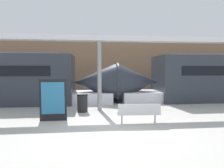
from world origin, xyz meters
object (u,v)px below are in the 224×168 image
bench_near (139,112)px  poster_board (53,100)px  support_column_near (99,76)px  trash_bin (82,103)px

bench_near → poster_board: poster_board is taller
bench_near → support_column_near: 3.52m
trash_bin → support_column_near: 1.68m
trash_bin → poster_board: (-1.15, -1.65, 0.44)m
bench_near → trash_bin: 3.46m
bench_near → trash_bin: size_ratio=1.86×
poster_board → support_column_near: 3.02m
bench_near → support_column_near: support_column_near is taller
poster_board → support_column_near: support_column_near is taller
bench_near → poster_board: bearing=168.1°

